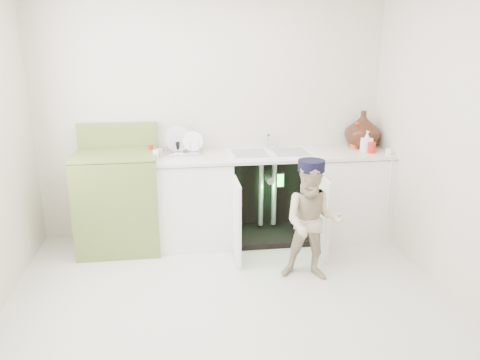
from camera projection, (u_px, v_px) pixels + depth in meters
name	position (u px, v px, depth m)	size (l,w,h in m)	color
ground	(230.00, 302.00, 3.68)	(3.50, 3.50, 0.00)	#B9B4A3
room_shell	(229.00, 147.00, 3.32)	(6.00, 5.50, 1.26)	beige
counter_run	(274.00, 192.00, 4.77)	(2.44, 1.02, 1.28)	white
avocado_stove	(119.00, 199.00, 4.54)	(0.77, 0.65, 1.20)	olive
repair_worker	(312.00, 221.00, 3.91)	(0.59, 0.82, 1.04)	#CBB692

